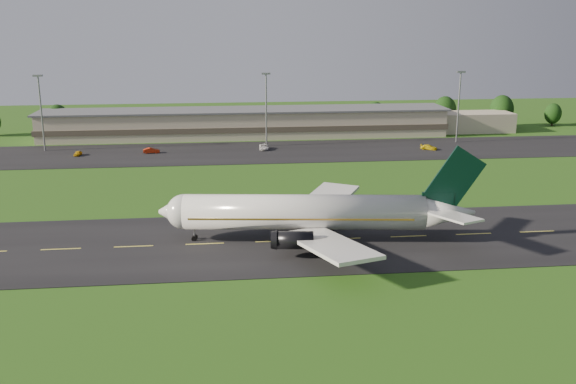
{
  "coord_description": "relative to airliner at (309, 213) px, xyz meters",
  "views": [
    {
      "loc": [
        -8.44,
        -96.22,
        34.17
      ],
      "look_at": [
        3.09,
        8.0,
        6.0
      ],
      "focal_mm": 40.0,
      "sensor_mm": 36.0,
      "label": 1
    }
  ],
  "objects": [
    {
      "name": "terminal",
      "position": [
        0.82,
        96.29,
        -0.67
      ],
      "size": [
        145.0,
        16.0,
        8.4
      ],
      "color": "#C5B296",
      "rests_on": "ground"
    },
    {
      "name": "tree_line",
      "position": [
        31.07,
        105.94,
        0.32
      ],
      "size": [
        197.75,
        9.54,
        10.5
      ],
      "color": "black",
      "rests_on": "ground"
    },
    {
      "name": "taxiway",
      "position": [
        -5.58,
        0.1,
        -4.61
      ],
      "size": [
        220.0,
        30.0,
        0.1
      ],
      "primitive_type": "cube",
      "color": "black",
      "rests_on": "ground"
    },
    {
      "name": "light_mast_centre",
      "position": [
        -0.58,
        80.1,
        8.08
      ],
      "size": [
        2.4,
        1.2,
        20.35
      ],
      "color": "gray",
      "rests_on": "ground"
    },
    {
      "name": "light_mast_east",
      "position": [
        54.42,
        80.1,
        8.08
      ],
      "size": [
        2.4,
        1.2,
        20.35
      ],
      "color": "gray",
      "rests_on": "ground"
    },
    {
      "name": "ground",
      "position": [
        -5.58,
        0.1,
        -4.66
      ],
      "size": [
        360.0,
        360.0,
        0.0
      ],
      "primitive_type": "plane",
      "color": "#264E13",
      "rests_on": "ground"
    },
    {
      "name": "service_vehicle_c",
      "position": [
        -1.69,
        75.05,
        -3.86
      ],
      "size": [
        2.58,
        5.18,
        1.41
      ],
      "primitive_type": "imported",
      "rotation": [
        0.0,
        0.0,
        -0.05
      ],
      "color": "silver",
      "rests_on": "apron"
    },
    {
      "name": "service_vehicle_b",
      "position": [
        -31.65,
        73.37,
        -3.85
      ],
      "size": [
        4.41,
        1.8,
        1.42
      ],
      "primitive_type": "imported",
      "rotation": [
        0.0,
        0.0,
        1.64
      ],
      "color": "maroon",
      "rests_on": "apron"
    },
    {
      "name": "airliner",
      "position": [
        0.0,
        0.0,
        0.0
      ],
      "size": [
        51.2,
        41.88,
        15.57
      ],
      "rotation": [
        0.0,
        0.0,
        -0.12
      ],
      "color": "silver",
      "rests_on": "ground"
    },
    {
      "name": "service_vehicle_a",
      "position": [
        -50.39,
        72.25,
        -3.96
      ],
      "size": [
        1.81,
        3.65,
        1.19
      ],
      "primitive_type": "imported",
      "rotation": [
        0.0,
        0.0,
        -0.12
      ],
      "color": "gold",
      "rests_on": "apron"
    },
    {
      "name": "apron",
      "position": [
        -5.58,
        72.1,
        -4.61
      ],
      "size": [
        260.0,
        30.0,
        0.1
      ],
      "primitive_type": "cube",
      "color": "black",
      "rests_on": "ground"
    },
    {
      "name": "light_mast_west",
      "position": [
        -60.58,
        80.1,
        8.08
      ],
      "size": [
        2.4,
        1.2,
        20.35
      ],
      "color": "gray",
      "rests_on": "ground"
    },
    {
      "name": "service_vehicle_d",
      "position": [
        42.9,
        69.98,
        -3.91
      ],
      "size": [
        4.83,
        3.88,
        1.31
      ],
      "primitive_type": "imported",
      "rotation": [
        0.0,
        0.0,
        1.04
      ],
      "color": "gold",
      "rests_on": "apron"
    }
  ]
}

